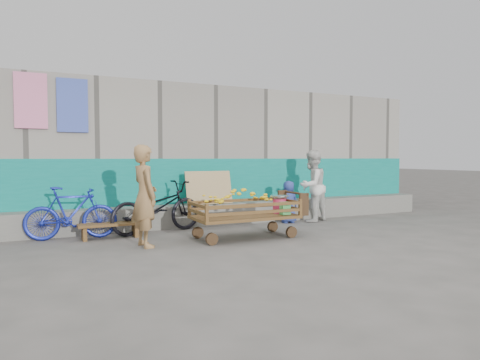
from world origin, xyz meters
name	(u,v)px	position (x,y,z in m)	size (l,w,h in m)	color
ground	(242,247)	(0.00, 0.00, 0.00)	(80.00, 80.00, 0.00)	#514F4A
building_wall	(170,156)	(0.00, 4.05, 1.47)	(12.00, 3.50, 3.00)	gray
banana_cart	(243,206)	(0.34, 0.66, 0.58)	(2.00, 0.91, 0.85)	brown
bench	(110,227)	(-1.78, 1.66, 0.20)	(1.09, 0.33, 0.27)	brown
vendor_man	(145,196)	(-1.39, 0.69, 0.81)	(0.59, 0.39, 1.63)	#9B7345
woman	(312,186)	(2.59, 1.80, 0.79)	(0.77, 0.60, 1.59)	silver
child	(289,202)	(2.01, 1.84, 0.46)	(0.45, 0.29, 0.92)	navy
bicycle_dark	(157,207)	(-0.89, 1.85, 0.49)	(0.65, 1.86, 0.98)	black
bicycle_blue	(71,213)	(-2.41, 1.85, 0.46)	(0.43, 1.53, 0.92)	#1A27A0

